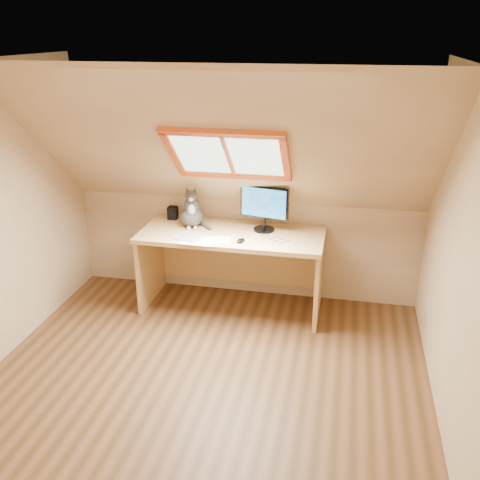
# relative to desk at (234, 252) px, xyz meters

# --- Properties ---
(ground) EXTENTS (3.50, 3.50, 0.00)m
(ground) POSITION_rel_desk_xyz_m (0.05, -1.45, -0.56)
(ground) COLOR brown
(ground) RESTS_ON ground
(room_shell) EXTENTS (3.52, 3.52, 2.41)m
(room_shell) POSITION_rel_desk_xyz_m (0.05, -1.55, 0.87)
(room_shell) COLOR tan
(room_shell) RESTS_ON ground
(desk) EXTENTS (1.75, 0.76, 0.80)m
(desk) POSITION_rel_desk_xyz_m (0.00, 0.00, 0.00)
(desk) COLOR tan
(desk) RESTS_ON ground
(monitor) EXTENTS (0.47, 0.20, 0.44)m
(monitor) POSITION_rel_desk_xyz_m (0.29, 0.04, 0.49)
(monitor) COLOR black
(monitor) RESTS_ON desk
(cat) EXTENTS (0.28, 0.32, 0.41)m
(cat) POSITION_rel_desk_xyz_m (-0.42, 0.02, 0.38)
(cat) COLOR #4A4441
(cat) RESTS_ON desk
(desk_speaker) EXTENTS (0.09, 0.09, 0.13)m
(desk_speaker) POSITION_rel_desk_xyz_m (-0.67, 0.18, 0.30)
(desk_speaker) COLOR black
(desk_speaker) RESTS_ON desk
(graphics_tablet) EXTENTS (0.32, 0.26, 0.01)m
(graphics_tablet) POSITION_rel_desk_xyz_m (-0.36, -0.30, 0.24)
(graphics_tablet) COLOR #B2B2B7
(graphics_tablet) RESTS_ON desk
(mouse) EXTENTS (0.09, 0.12, 0.03)m
(mouse) POSITION_rel_desk_xyz_m (0.13, -0.30, 0.25)
(mouse) COLOR black
(mouse) RESTS_ON desk
(papers) EXTENTS (0.35, 0.30, 0.01)m
(papers) POSITION_rel_desk_xyz_m (-0.17, -0.33, 0.24)
(papers) COLOR white
(papers) RESTS_ON desk
(cables) EXTENTS (0.51, 0.26, 0.01)m
(cables) POSITION_rel_desk_xyz_m (0.34, -0.19, 0.24)
(cables) COLOR silver
(cables) RESTS_ON desk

